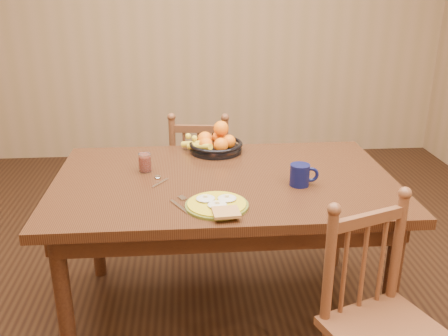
{
  "coord_description": "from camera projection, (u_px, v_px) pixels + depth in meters",
  "views": [
    {
      "loc": [
        -0.17,
        -2.18,
        1.64
      ],
      "look_at": [
        0.0,
        0.0,
        0.8
      ],
      "focal_mm": 40.0,
      "sensor_mm": 36.0,
      "label": 1
    }
  ],
  "objects": [
    {
      "name": "room",
      "position": [
        224.0,
        49.0,
        2.15
      ],
      "size": [
        4.52,
        5.02,
        2.72
      ],
      "color": "black",
      "rests_on": "ground"
    },
    {
      "name": "dining_table",
      "position": [
        224.0,
        194.0,
        2.39
      ],
      "size": [
        1.6,
        1.0,
        0.75
      ],
      "color": "black",
      "rests_on": "ground"
    },
    {
      "name": "chair_far",
      "position": [
        201.0,
        178.0,
        3.24
      ],
      "size": [
        0.43,
        0.42,
        0.86
      ],
      "rotation": [
        0.0,
        0.0,
        3.02
      ],
      "color": "#532F19",
      "rests_on": "ground"
    },
    {
      "name": "chair_near",
      "position": [
        382.0,
        325.0,
        1.86
      ],
      "size": [
        0.51,
        0.5,
        0.88
      ],
      "rotation": [
        0.0,
        0.0,
        0.36
      ],
      "color": "#532F19",
      "rests_on": "ground"
    },
    {
      "name": "breakfast_plate",
      "position": [
        217.0,
        205.0,
        2.05
      ],
      "size": [
        0.26,
        0.29,
        0.04
      ],
      "color": "#59601E",
      "rests_on": "dining_table"
    },
    {
      "name": "fork",
      "position": [
        180.0,
        203.0,
        2.09
      ],
      "size": [
        0.08,
        0.18,
        0.0
      ],
      "rotation": [
        0.0,
        0.0,
        0.5
      ],
      "color": "silver",
      "rests_on": "dining_table"
    },
    {
      "name": "spoon",
      "position": [
        159.0,
        179.0,
        2.34
      ],
      "size": [
        0.08,
        0.15,
        0.01
      ],
      "rotation": [
        0.0,
        0.0,
        -0.59
      ],
      "color": "silver",
      "rests_on": "dining_table"
    },
    {
      "name": "coffee_mug",
      "position": [
        301.0,
        175.0,
        2.26
      ],
      "size": [
        0.13,
        0.09,
        0.1
      ],
      "color": "#090D34",
      "rests_on": "dining_table"
    },
    {
      "name": "juice_glass",
      "position": [
        145.0,
        163.0,
        2.43
      ],
      "size": [
        0.06,
        0.06,
        0.09
      ],
      "color": "silver",
      "rests_on": "dining_table"
    },
    {
      "name": "fruit_bowl",
      "position": [
        215.0,
        143.0,
        2.7
      ],
      "size": [
        0.32,
        0.29,
        0.17
      ],
      "color": "black",
      "rests_on": "dining_table"
    }
  ]
}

